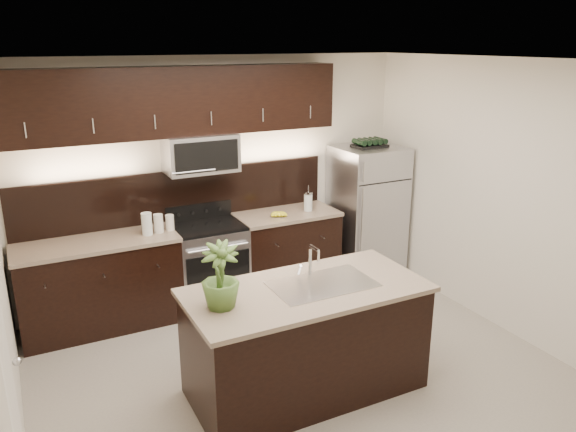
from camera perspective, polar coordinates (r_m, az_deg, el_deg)
The scene contains 12 objects.
ground at distance 5.23m, azimuth 1.26°, elevation -15.58°, with size 4.50×4.50×0.00m, color gray.
room_walls at distance 4.45m, azimuth 0.37°, elevation 2.44°, with size 4.52×4.02×2.71m.
counter_run at distance 6.25m, azimuth -9.82°, elevation -5.19°, with size 3.51×0.65×0.94m.
upper_fixtures at distance 5.97m, azimuth -10.84°, elevation 10.33°, with size 3.49×0.40×1.66m.
island at distance 4.77m, azimuth 1.81°, elevation -12.42°, with size 1.96×0.96×0.94m.
sink_faucet at distance 4.63m, azimuth 3.45°, elevation -6.72°, with size 0.84×0.50×0.28m.
refrigerator at distance 7.02m, azimuth 8.00°, elevation 0.42°, with size 0.78×0.71×1.62m, color #B2B2B7.
wine_rack at distance 6.82m, azimuth 8.30°, elevation 7.32°, with size 0.40×0.25×0.10m.
plant at distance 4.17m, azimuth -6.91°, elevation -6.07°, with size 0.28×0.28×0.51m, color #416026.
canisters at distance 5.94m, azimuth -13.30°, elevation -0.74°, with size 0.35×0.14×0.23m.
french_press at distance 6.54m, azimuth 2.06°, elevation 1.48°, with size 0.10×0.10×0.30m.
bananas at distance 6.34m, azimuth -1.42°, elevation 0.20°, with size 0.19×0.15×0.06m, color gold.
Camera 1 is at (-2.08, -3.85, 2.85)m, focal length 35.00 mm.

